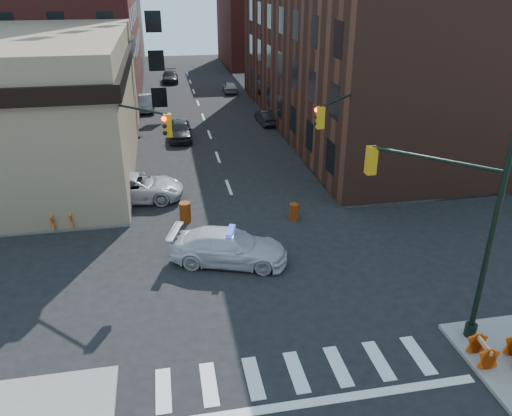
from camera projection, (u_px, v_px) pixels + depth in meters
name	position (u px, v px, depth m)	size (l,w,h in m)	color
ground	(259.00, 269.00, 23.13)	(140.00, 140.00, 0.00)	black
sidewalk_ne	(403.00, 96.00, 56.16)	(34.00, 54.50, 0.15)	gray
commercial_row_ne	(358.00, 45.00, 42.42)	(14.00, 34.00, 14.00)	#4A281D
filler_nw	(69.00, 9.00, 72.28)	(20.00, 18.00, 16.00)	#50443B
filler_ne	(276.00, 23.00, 74.64)	(16.00, 16.00, 12.00)	#5A201C
signal_pole_se	(460.00, 221.00, 17.29)	(5.40, 5.27, 8.00)	black
signal_pole_nw	(124.00, 151.00, 25.06)	(3.58, 3.67, 8.00)	black
signal_pole_ne	(345.00, 138.00, 27.06)	(3.67, 3.58, 8.00)	black
tree_ne_near	(284.00, 81.00, 46.09)	(3.00, 3.00, 4.85)	black
tree_ne_far	(267.00, 67.00, 53.22)	(3.00, 3.00, 4.85)	black
police_car	(229.00, 247.00, 23.34)	(2.24, 5.51, 1.60)	silver
pickup	(135.00, 188.00, 29.92)	(2.66, 5.76, 1.60)	silver
parked_car_wnear	(180.00, 130.00, 41.21)	(1.86, 4.61, 1.57)	black
parked_car_wfar	(145.00, 103.00, 50.20)	(1.60, 4.59, 1.51)	gray
parked_car_wdeep	(170.00, 77.00, 63.69)	(1.96, 4.82, 1.40)	black
parked_car_enear	(266.00, 117.00, 45.60)	(1.34, 3.85, 1.27)	black
parked_car_efar	(230.00, 87.00, 58.08)	(1.52, 3.79, 1.29)	gray
pedestrian_a	(100.00, 202.00, 27.55)	(0.60, 0.39, 1.63)	black
pedestrian_b	(83.00, 197.00, 27.85)	(0.92, 0.72, 1.90)	black
pedestrian_c	(8.00, 202.00, 27.42)	(1.05, 0.44, 1.79)	black
barrel_road	(294.00, 212.00, 27.60)	(0.53, 0.53, 0.94)	red
barrel_bank	(185.00, 212.00, 27.37)	(0.62, 0.62, 1.11)	red
barricade_se_b	(482.00, 352.00, 17.20)	(1.07, 0.53, 0.80)	#E9470A
barricade_nw_a	(118.00, 206.00, 27.81)	(1.36, 0.68, 1.02)	red
barricade_nw_b	(63.00, 220.00, 26.35)	(1.25, 0.63, 0.94)	#E53F0A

